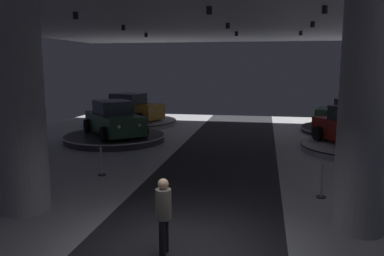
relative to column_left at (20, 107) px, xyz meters
name	(u,v)px	position (x,y,z in m)	size (l,w,h in m)	color
ground	(180,253)	(4.50, -1.55, -2.77)	(24.00, 44.00, 0.06)	silver
column_left	(20,107)	(0.00, 0.00, 0.00)	(1.22, 1.22, 5.50)	#ADADB2
column_right	(365,113)	(8.35, 0.31, 0.00)	(1.17, 1.17, 5.50)	#ADADB2
display_platform_far_right	(355,148)	(10.17, 9.04, -2.59)	(4.75, 4.75, 0.28)	silver
display_car_far_right	(356,128)	(10.16, 9.06, -1.70)	(3.59, 4.56, 1.71)	maroon
display_platform_deep_right	(354,130)	(11.21, 14.23, -2.61)	(5.97, 5.97, 0.25)	#333338
display_car_deep_right	(355,115)	(11.18, 14.24, -1.74)	(4.52, 3.04, 1.71)	#2D5638
display_platform_far_left	(115,137)	(-1.26, 9.32, -2.56)	(5.10, 5.10, 0.34)	#333338
display_car_far_left	(114,119)	(-1.28, 9.34, -1.65)	(4.10, 4.36, 1.71)	#2D5638
display_platform_deep_left	(131,122)	(-2.36, 14.75, -2.58)	(5.90, 5.90, 0.30)	#B7B7BC
display_car_deep_left	(130,108)	(-2.38, 14.76, -1.69)	(4.56, 3.25, 1.71)	#B77519
visitor_walking_near	(164,211)	(4.20, -1.66, -1.84)	(0.32, 0.32, 1.59)	black
stanchion_b	(101,165)	(0.60, 3.44, -2.38)	(0.28, 0.28, 1.01)	#333338
stanchion_c	(322,185)	(7.83, 2.46, -2.38)	(0.28, 0.28, 1.01)	#333338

